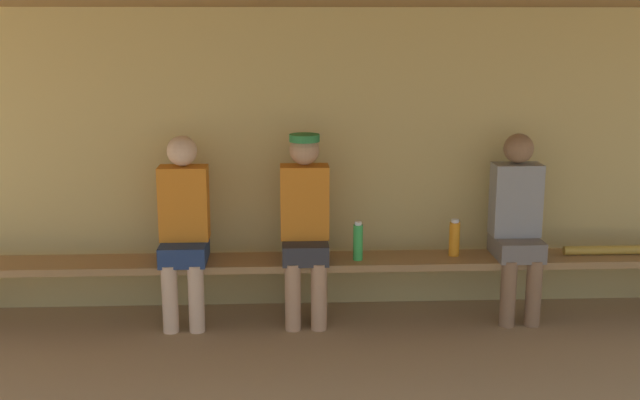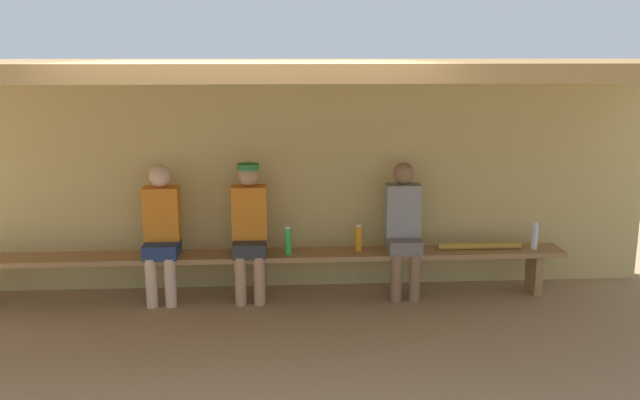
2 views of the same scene
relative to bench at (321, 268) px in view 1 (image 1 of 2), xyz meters
The scene contains 8 objects.
back_wall 0.84m from the bench, 90.00° to the left, with size 8.00×0.20×2.20m, color tan.
bench is the anchor object (origin of this frame).
player_with_sunglasses 0.38m from the bench, behind, with size 0.34×0.42×1.34m.
player_near_post 1.44m from the bench, ahead, with size 0.34×0.42×1.34m.
player_in_blue 1.02m from the bench, behind, with size 0.34×0.42×1.34m.
water_bottle_orange 0.33m from the bench, ahead, with size 0.07×0.07×0.28m.
water_bottle_clear 0.98m from the bench, ahead, with size 0.08×0.08×0.27m.
baseball_bat 2.17m from the bench, ahead, with size 0.07×0.07×0.84m, color #B28C33.
Camera 1 is at (-0.25, -3.80, 2.10)m, focal length 44.30 mm.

